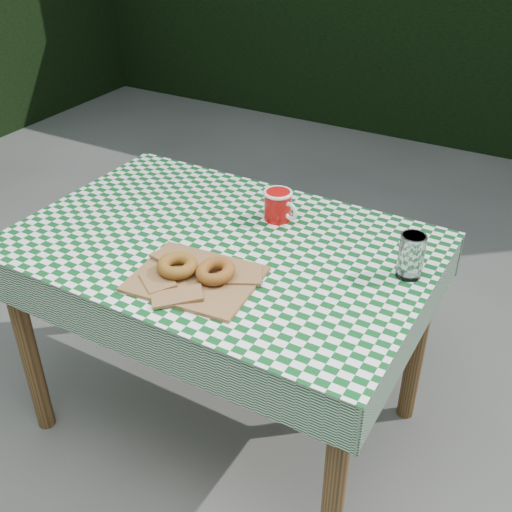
% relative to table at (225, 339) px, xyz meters
% --- Properties ---
extents(ground, '(60.00, 60.00, 0.00)m').
position_rel_table_xyz_m(ground, '(-0.05, 0.10, -0.38)').
color(ground, '#4D4E49').
rests_on(ground, ground).
extents(hedge_north, '(7.00, 0.70, 1.80)m').
position_rel_table_xyz_m(hedge_north, '(-0.05, 3.30, 0.53)').
color(hedge_north, black).
rests_on(hedge_north, ground).
extents(table, '(1.24, 0.84, 0.75)m').
position_rel_table_xyz_m(table, '(0.00, 0.00, 0.00)').
color(table, '#4F311B').
rests_on(table, ground).
extents(tablecloth, '(1.26, 0.86, 0.01)m').
position_rel_table_xyz_m(tablecloth, '(0.00, 0.00, 0.38)').
color(tablecloth, '#0B461A').
rests_on(tablecloth, table).
extents(paper_bag, '(0.35, 0.29, 0.02)m').
position_rel_table_xyz_m(paper_bag, '(0.05, -0.21, 0.39)').
color(paper_bag, '#90603E').
rests_on(paper_bag, tablecloth).
extents(bagel_front, '(0.13, 0.13, 0.04)m').
position_rel_table_xyz_m(bagel_front, '(-0.01, -0.22, 0.42)').
color(bagel_front, brown).
rests_on(bagel_front, paper_bag).
extents(bagel_back, '(0.15, 0.15, 0.03)m').
position_rel_table_xyz_m(bagel_back, '(0.10, -0.19, 0.42)').
color(bagel_back, brown).
rests_on(bagel_back, paper_bag).
extents(coffee_mug, '(0.22, 0.22, 0.10)m').
position_rel_table_xyz_m(coffee_mug, '(0.08, 0.21, 0.43)').
color(coffee_mug, '#B00C0B').
rests_on(coffee_mug, tablecloth).
extents(drinking_glass, '(0.09, 0.09, 0.13)m').
position_rel_table_xyz_m(drinking_glass, '(0.55, 0.10, 0.44)').
color(drinking_glass, silver).
rests_on(drinking_glass, tablecloth).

